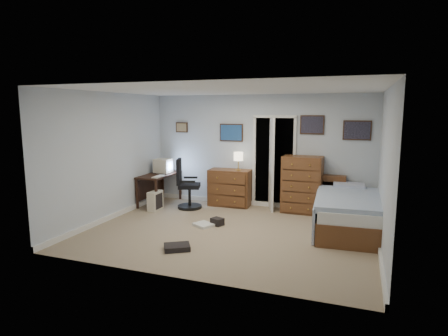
# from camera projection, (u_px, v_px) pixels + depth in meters

# --- Properties ---
(floor) EXTENTS (5.00, 4.00, 0.02)m
(floor) POSITION_uv_depth(u_px,v_px,m) (230.00, 232.00, 6.71)
(floor) COLOR gray
(floor) RESTS_ON ground
(computer_desk) EXTENTS (0.56, 1.21, 0.70)m
(computer_desk) POSITION_uv_depth(u_px,v_px,m) (156.00, 181.00, 8.68)
(computer_desk) COLOR black
(computer_desk) RESTS_ON floor
(crt_monitor) EXTENTS (0.36, 0.34, 0.33)m
(crt_monitor) POSITION_uv_depth(u_px,v_px,m) (163.00, 166.00, 8.73)
(crt_monitor) COLOR beige
(crt_monitor) RESTS_ON computer_desk
(keyboard) EXTENTS (0.14, 0.37, 0.02)m
(keyboard) POSITION_uv_depth(u_px,v_px,m) (158.00, 177.00, 8.24)
(keyboard) COLOR beige
(keyboard) RESTS_ON computer_desk
(pc_tower) EXTENTS (0.19, 0.39, 0.42)m
(pc_tower) POSITION_uv_depth(u_px,v_px,m) (155.00, 201.00, 8.12)
(pc_tower) COLOR beige
(pc_tower) RESTS_ON floor
(office_chair) EXTENTS (0.68, 0.68, 1.11)m
(office_chair) POSITION_uv_depth(u_px,v_px,m) (187.00, 189.00, 8.26)
(office_chair) COLOR black
(office_chair) RESTS_ON floor
(media_stack) EXTENTS (0.18, 0.18, 0.86)m
(media_stack) POSITION_uv_depth(u_px,v_px,m) (170.00, 180.00, 9.37)
(media_stack) COLOR maroon
(media_stack) RESTS_ON floor
(low_dresser) EXTENTS (0.95, 0.51, 0.83)m
(low_dresser) POSITION_uv_depth(u_px,v_px,m) (230.00, 188.00, 8.50)
(low_dresser) COLOR brown
(low_dresser) RESTS_ON floor
(table_lamp) EXTENTS (0.22, 0.22, 0.40)m
(table_lamp) POSITION_uv_depth(u_px,v_px,m) (238.00, 157.00, 8.32)
(table_lamp) COLOR gold
(table_lamp) RESTS_ON low_dresser
(doorway) EXTENTS (0.96, 1.12, 2.05)m
(doorway) POSITION_uv_depth(u_px,v_px,m) (277.00, 161.00, 8.54)
(doorway) COLOR black
(doorway) RESTS_ON floor
(tall_dresser) EXTENTS (0.83, 0.51, 1.20)m
(tall_dresser) POSITION_uv_depth(u_px,v_px,m) (302.00, 184.00, 7.89)
(tall_dresser) COLOR brown
(tall_dresser) RESTS_ON floor
(headboard_bookcase) EXTENTS (0.90, 0.24, 0.81)m
(headboard_bookcase) POSITION_uv_depth(u_px,v_px,m) (323.00, 193.00, 7.88)
(headboard_bookcase) COLOR brown
(headboard_bookcase) RESTS_ON floor
(bed) EXTENTS (1.27, 2.22, 0.71)m
(bed) POSITION_uv_depth(u_px,v_px,m) (348.00, 212.00, 6.75)
(bed) COLOR brown
(bed) RESTS_ON floor
(wall_posters) EXTENTS (4.38, 0.04, 0.60)m
(wall_posters) POSITION_uv_depth(u_px,v_px,m) (285.00, 129.00, 8.08)
(wall_posters) COLOR #331E11
(wall_posters) RESTS_ON floor
(floor_clutter) EXTENTS (0.58, 1.74, 0.14)m
(floor_clutter) POSITION_uv_depth(u_px,v_px,m) (196.00, 233.00, 6.47)
(floor_clutter) COLOR black
(floor_clutter) RESTS_ON floor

